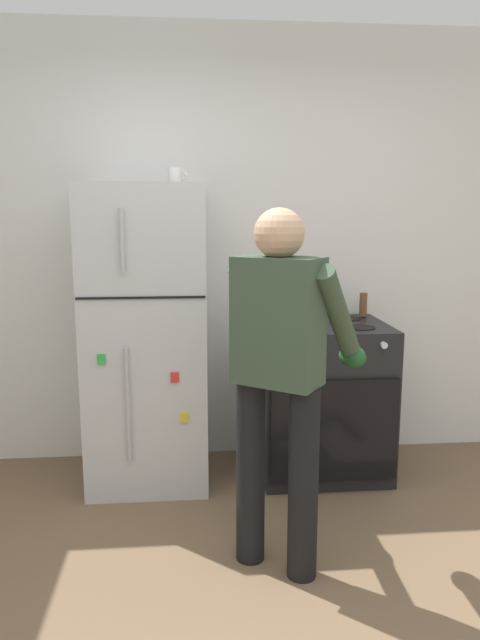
# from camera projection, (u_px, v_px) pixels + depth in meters

# --- Properties ---
(kitchen_wall_back) EXTENTS (6.00, 0.10, 2.70)m
(kitchen_wall_back) POSITION_uv_depth(u_px,v_px,m) (233.00, 249.00, 3.78)
(kitchen_wall_back) COLOR white
(kitchen_wall_back) RESTS_ON ground
(refrigerator) EXTENTS (0.68, 0.72, 1.73)m
(refrigerator) POSITION_uv_depth(u_px,v_px,m) (147.00, 336.00, 3.44)
(refrigerator) COLOR silver
(refrigerator) RESTS_ON ground
(stove_range) EXTENTS (0.76, 0.67, 0.93)m
(stove_range) POSITION_uv_depth(u_px,v_px,m) (322.00, 399.00, 3.60)
(stove_range) COLOR black
(stove_range) RESTS_ON ground
(person_cook) EXTENTS (0.65, 0.69, 1.60)m
(person_cook) POSITION_uv_depth(u_px,v_px,m) (281.00, 361.00, 2.53)
(person_cook) COLOR black
(person_cook) RESTS_ON ground
(red_pot) EXTENTS (0.37, 0.27, 0.11)m
(red_pot) POSITION_uv_depth(u_px,v_px,m) (299.00, 316.00, 3.45)
(red_pot) COLOR red
(red_pot) RESTS_ON stove_range
(coffee_mug) EXTENTS (0.11, 0.08, 0.10)m
(coffee_mug) POSITION_uv_depth(u_px,v_px,m) (175.00, 176.00, 3.34)
(coffee_mug) COLOR silver
(coffee_mug) RESTS_ON refrigerator
(pepper_mill) EXTENTS (0.05, 0.05, 0.15)m
(pepper_mill) POSITION_uv_depth(u_px,v_px,m) (363.00, 305.00, 3.73)
(pepper_mill) COLOR brown
(pepper_mill) RESTS_ON stove_range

